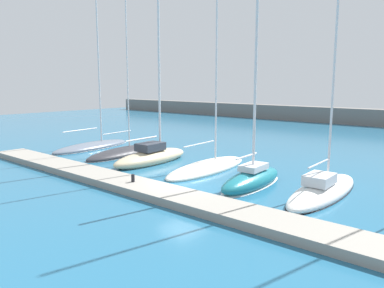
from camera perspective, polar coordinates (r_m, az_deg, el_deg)
The scene contains 10 objects.
ground_plane at distance 21.64m, azimuth -1.47°, elevation -6.77°, with size 120.00×120.00×0.00m, color #236084.
dock_pier at distance 20.24m, azimuth -5.19°, elevation -7.32°, with size 35.68×2.24×0.42m, color gray.
breakwater_seawall at distance 58.74m, azimuth 26.79°, elevation 3.59°, with size 108.00×2.21×2.36m, color slate.
sailboat_slate_nearest at distance 36.02m, azimuth -15.01°, elevation -0.30°, with size 3.46×8.87×14.65m.
sailboat_charcoal_second at distance 32.20m, azimuth -10.07°, elevation -1.31°, with size 3.28×8.52×14.72m.
sailboat_sand_third at distance 28.63m, azimuth -6.21°, elevation -1.80°, with size 2.72×7.45×13.33m.
sailboat_ivory_fourth at distance 26.26m, azimuth 2.41°, elevation -3.45°, with size 3.16×8.77×18.47m.
sailboat_teal_fifth at distance 22.30m, azimuth 9.10°, elevation -5.19°, with size 2.25×6.26×12.23m.
sailboat_white_sixth at distance 21.55m, azimuth 19.37°, elevation -6.54°, with size 2.45×8.35×17.91m.
dock_bollard at distance 21.59m, azimuth -9.00°, elevation -5.16°, with size 0.20×0.20×0.44m, color black.
Camera 1 is at (13.95, -15.42, 5.97)m, focal length 34.95 mm.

